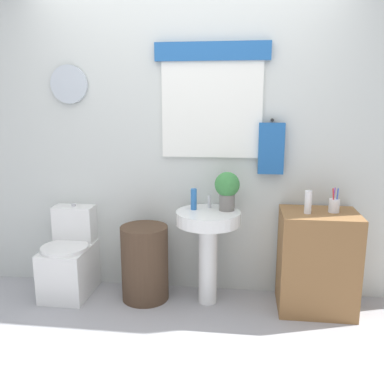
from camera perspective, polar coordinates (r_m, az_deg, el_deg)
The scene contains 11 objects.
ground_plane at distance 2.75m, azimuth -4.06°, elevation -22.85°, with size 8.00×8.00×0.00m, color #A3A3A8.
back_wall at distance 3.39m, azimuth -0.54°, elevation 7.68°, with size 4.40×0.18×2.60m.
toilet at distance 3.64m, azimuth -16.59°, elevation -9.10°, with size 0.38×0.51×0.74m.
laundry_hamper at distance 3.40m, azimuth -6.59°, elevation -9.78°, with size 0.38×0.38×0.62m, color #4C3828.
pedestal_sink at distance 3.23m, azimuth 2.25°, elevation -6.00°, with size 0.50×0.50×0.76m.
faucet at distance 3.28m, azimuth 2.47°, elevation -1.35°, with size 0.03×0.03×0.10m, color silver.
wooden_cabinet at distance 3.33m, azimuth 17.01°, elevation -9.23°, with size 0.57×0.44×0.78m, color olive.
soap_bottle at distance 3.21m, azimuth 0.24°, elevation -1.00°, with size 0.05×0.05×0.17m, color #2D6BB7.
potted_plant at distance 3.18m, azimuth 4.92°, elevation 0.54°, with size 0.19×0.19×0.30m.
lotion_bottle at distance 3.13m, azimuth 15.88°, elevation -1.37°, with size 0.05×0.05×0.17m, color white.
toothbrush_cup at distance 3.24m, azimuth 19.20°, elevation -1.75°, with size 0.08×0.08×0.19m.
Camera 1 is at (0.46, -2.20, 1.59)m, focal length 38.27 mm.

